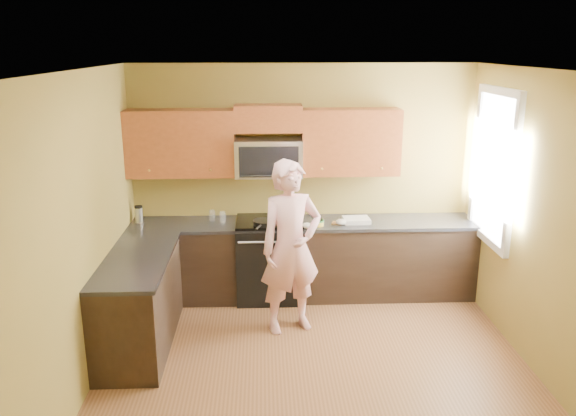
{
  "coord_description": "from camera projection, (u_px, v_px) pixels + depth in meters",
  "views": [
    {
      "loc": [
        -0.47,
        -4.66,
        2.9
      ],
      "look_at": [
        -0.2,
        1.3,
        1.2
      ],
      "focal_mm": 35.89,
      "sensor_mm": 36.0,
      "label": 1
    }
  ],
  "objects": [
    {
      "name": "napkin_a",
      "position": [
        307.0,
        226.0,
        6.42
      ],
      "size": [
        0.14,
        0.14,
        0.06
      ],
      "primitive_type": "ellipsoid",
      "rotation": [
        0.0,
        0.0,
        0.24
      ],
      "color": "silver",
      "rests_on": "countertop_back"
    },
    {
      "name": "frying_pan",
      "position": [
        264.0,
        225.0,
        6.45
      ],
      "size": [
        0.38,
        0.49,
        0.06
      ],
      "primitive_type": null,
      "rotation": [
        0.0,
        0.0,
        -0.34
      ],
      "color": "black",
      "rests_on": "stove"
    },
    {
      "name": "dish_towel",
      "position": [
        356.0,
        220.0,
        6.64
      ],
      "size": [
        0.31,
        0.25,
        0.05
      ],
      "primitive_type": "cube",
      "rotation": [
        0.0,
        0.0,
        0.04
      ],
      "color": "white",
      "rests_on": "countertop_back"
    },
    {
      "name": "upper_cab_over_mw",
      "position": [
        268.0,
        118.0,
        6.46
      ],
      "size": [
        0.76,
        0.33,
        0.3
      ],
      "primitive_type": "cube",
      "color": "brown",
      "rests_on": "wall_back"
    },
    {
      "name": "cabinet_back_run",
      "position": [
        303.0,
        260.0,
        6.8
      ],
      "size": [
        4.0,
        0.6,
        0.88
      ],
      "primitive_type": "cube",
      "color": "black",
      "rests_on": "floor"
    },
    {
      "name": "woman",
      "position": [
        291.0,
        247.0,
        5.86
      ],
      "size": [
        0.77,
        0.64,
        1.81
      ],
      "primitive_type": "imported",
      "rotation": [
        0.0,
        0.0,
        0.35
      ],
      "color": "pink",
      "rests_on": "floor"
    },
    {
      "name": "cabinet_left_run",
      "position": [
        139.0,
        303.0,
        5.67
      ],
      "size": [
        0.6,
        1.6,
        0.88
      ],
      "primitive_type": "cube",
      "color": "black",
      "rests_on": "floor"
    },
    {
      "name": "glass_c",
      "position": [
        212.0,
        215.0,
        6.71
      ],
      "size": [
        0.08,
        0.08,
        0.12
      ],
      "primitive_type": "cylinder",
      "rotation": [
        0.0,
        0.0,
        0.19
      ],
      "color": "silver",
      "rests_on": "countertop_back"
    },
    {
      "name": "glass_b",
      "position": [
        223.0,
        217.0,
        6.64
      ],
      "size": [
        0.07,
        0.07,
        0.12
      ],
      "primitive_type": "cylinder",
      "rotation": [
        0.0,
        0.0,
        -0.01
      ],
      "color": "silver",
      "rests_on": "countertop_back"
    },
    {
      "name": "travel_mug",
      "position": [
        139.0,
        222.0,
        6.64
      ],
      "size": [
        0.11,
        0.11,
        0.2
      ],
      "primitive_type": null,
      "rotation": [
        0.0,
        0.0,
        -0.26
      ],
      "color": "silver",
      "rests_on": "countertop_back"
    },
    {
      "name": "ceiling",
      "position": [
        321.0,
        70.0,
        4.55
      ],
      "size": [
        4.0,
        4.0,
        0.0
      ],
      "primitive_type": "plane",
      "rotation": [
        3.14,
        0.0,
        0.0
      ],
      "color": "white",
      "rests_on": "ground"
    },
    {
      "name": "upper_cab_left",
      "position": [
        182.0,
        176.0,
        6.59
      ],
      "size": [
        1.22,
        0.33,
        0.75
      ],
      "primitive_type": null,
      "color": "brown",
      "rests_on": "wall_back"
    },
    {
      "name": "window",
      "position": [
        494.0,
        167.0,
        6.07
      ],
      "size": [
        0.06,
        1.06,
        1.66
      ],
      "primitive_type": null,
      "color": "white",
      "rests_on": "wall_right"
    },
    {
      "name": "napkin_b",
      "position": [
        341.0,
        222.0,
        6.54
      ],
      "size": [
        0.15,
        0.16,
        0.07
      ],
      "primitive_type": "ellipsoid",
      "rotation": [
        0.0,
        0.0,
        -0.23
      ],
      "color": "silver",
      "rests_on": "countertop_back"
    },
    {
      "name": "toast_slice",
      "position": [
        337.0,
        223.0,
        6.59
      ],
      "size": [
        0.14,
        0.14,
        0.01
      ],
      "primitive_type": "cube",
      "rotation": [
        0.0,
        0.0,
        -0.28
      ],
      "color": "#B27F47",
      "rests_on": "countertop_back"
    },
    {
      "name": "stove",
      "position": [
        270.0,
        259.0,
        6.75
      ],
      "size": [
        0.76,
        0.65,
        0.95
      ],
      "primitive_type": null,
      "color": "black",
      "rests_on": "floor"
    },
    {
      "name": "wall_back",
      "position": [
        302.0,
        180.0,
        6.84
      ],
      "size": [
        4.0,
        0.0,
        4.0
      ],
      "primitive_type": "plane",
      "rotation": [
        1.57,
        0.0,
        0.0
      ],
      "color": "olive",
      "rests_on": "ground"
    },
    {
      "name": "upper_cab_right",
      "position": [
        350.0,
        174.0,
        6.68
      ],
      "size": [
        1.12,
        0.33,
        0.75
      ],
      "primitive_type": null,
      "color": "brown",
      "rests_on": "wall_back"
    },
    {
      "name": "wall_left",
      "position": [
        81.0,
        236.0,
        4.83
      ],
      "size": [
        0.0,
        4.0,
        4.0
      ],
      "primitive_type": "plane",
      "rotation": [
        1.57,
        0.0,
        1.57
      ],
      "color": "olive",
      "rests_on": "ground"
    },
    {
      "name": "floor",
      "position": [
        316.0,
        372.0,
        5.29
      ],
      "size": [
        4.0,
        4.0,
        0.0
      ],
      "primitive_type": "plane",
      "color": "brown",
      "rests_on": "ground"
    },
    {
      "name": "wall_right",
      "position": [
        547.0,
        229.0,
        5.0
      ],
      "size": [
        0.0,
        4.0,
        4.0
      ],
      "primitive_type": "plane",
      "rotation": [
        1.57,
        0.0,
        -1.57
      ],
      "color": "olive",
      "rests_on": "ground"
    },
    {
      "name": "countertop_back",
      "position": [
        304.0,
        223.0,
        6.67
      ],
      "size": [
        4.0,
        0.62,
        0.04
      ],
      "primitive_type": "cube",
      "color": "black",
      "rests_on": "cabinet_back_run"
    },
    {
      "name": "wall_front",
      "position": [
        354.0,
        353.0,
        3.0
      ],
      "size": [
        4.0,
        0.0,
        4.0
      ],
      "primitive_type": "plane",
      "rotation": [
        -1.57,
        0.0,
        0.0
      ],
      "color": "olive",
      "rests_on": "ground"
    },
    {
      "name": "microwave",
      "position": [
        269.0,
        175.0,
        6.6
      ],
      "size": [
        0.76,
        0.4,
        0.42
      ],
      "primitive_type": null,
      "color": "silver",
      "rests_on": "wall_back"
    },
    {
      "name": "butter_tub",
      "position": [
        318.0,
        226.0,
        6.51
      ],
      "size": [
        0.15,
        0.15,
        0.09
      ],
      "primitive_type": null,
      "rotation": [
        0.0,
        0.0,
        0.18
      ],
      "color": "yellow",
      "rests_on": "countertop_back"
    },
    {
      "name": "countertop_left",
      "position": [
        137.0,
        260.0,
        5.55
      ],
      "size": [
        0.62,
        1.6,
        0.04
      ],
      "primitive_type": "cube",
      "color": "black",
      "rests_on": "cabinet_left_run"
    }
  ]
}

